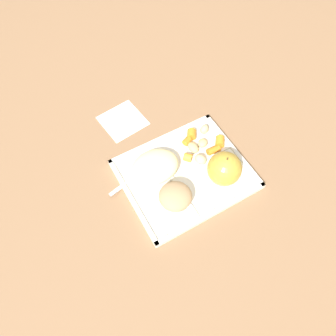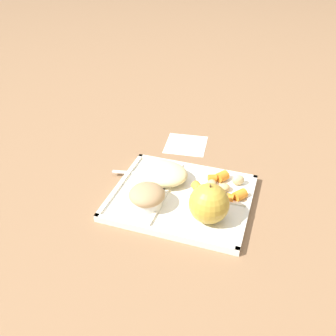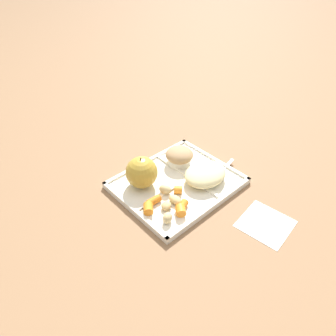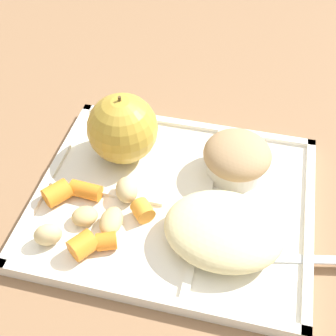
# 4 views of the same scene
# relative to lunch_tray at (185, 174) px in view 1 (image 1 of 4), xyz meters

# --- Properties ---
(ground) EXTENTS (6.00, 6.00, 0.00)m
(ground) POSITION_rel_lunch_tray_xyz_m (0.00, 0.00, -0.01)
(ground) COLOR #846042
(lunch_tray) EXTENTS (0.31, 0.26, 0.02)m
(lunch_tray) POSITION_rel_lunch_tray_xyz_m (0.00, 0.00, 0.00)
(lunch_tray) COLOR silver
(lunch_tray) RESTS_ON ground
(green_apple) EXTENTS (0.09, 0.09, 0.09)m
(green_apple) POSITION_rel_lunch_tray_xyz_m (-0.08, 0.06, 0.05)
(green_apple) COLOR #B79333
(green_apple) RESTS_ON lunch_tray
(bran_muffin) EXTENTS (0.08, 0.08, 0.05)m
(bran_muffin) POSITION_rel_lunch_tray_xyz_m (0.06, 0.06, 0.03)
(bran_muffin) COLOR silver
(bran_muffin) RESTS_ON lunch_tray
(carrot_slice_edge) EXTENTS (0.03, 0.03, 0.02)m
(carrot_slice_edge) POSITION_rel_lunch_tray_xyz_m (-0.03, -0.03, 0.02)
(carrot_slice_edge) COLOR orange
(carrot_slice_edge) RESTS_ON lunch_tray
(carrot_slice_tilted) EXTENTS (0.04, 0.02, 0.02)m
(carrot_slice_tilted) POSITION_rel_lunch_tray_xyz_m (-0.10, -0.02, 0.01)
(carrot_slice_tilted) COLOR orange
(carrot_slice_tilted) RESTS_ON lunch_tray
(carrot_slice_near_corner) EXTENTS (0.04, 0.04, 0.02)m
(carrot_slice_near_corner) POSITION_rel_lunch_tray_xyz_m (-0.13, -0.03, 0.02)
(carrot_slice_near_corner) COLOR orange
(carrot_slice_near_corner) RESTS_ON lunch_tray
(carrot_slice_back) EXTENTS (0.03, 0.03, 0.02)m
(carrot_slice_back) POSITION_rel_lunch_tray_xyz_m (-0.05, -0.08, 0.01)
(carrot_slice_back) COLOR orange
(carrot_slice_back) RESTS_ON lunch_tray
(carrot_slice_center) EXTENTS (0.03, 0.03, 0.02)m
(carrot_slice_center) POSITION_rel_lunch_tray_xyz_m (-0.08, -0.09, 0.02)
(carrot_slice_center) COLOR orange
(carrot_slice_center) RESTS_ON lunch_tray
(potato_chunk_small) EXTENTS (0.04, 0.04, 0.02)m
(potato_chunk_small) POSITION_rel_lunch_tray_xyz_m (-0.09, -0.05, 0.01)
(potato_chunk_small) COLOR tan
(potato_chunk_small) RESTS_ON lunch_tray
(potato_chunk_wedge) EXTENTS (0.03, 0.04, 0.02)m
(potato_chunk_wedge) POSITION_rel_lunch_tray_xyz_m (-0.06, -0.05, 0.01)
(potato_chunk_wedge) COLOR tan
(potato_chunk_wedge) RESTS_ON lunch_tray
(potato_chunk_large) EXTENTS (0.04, 0.03, 0.03)m
(potato_chunk_large) POSITION_rel_lunch_tray_xyz_m (-0.11, -0.09, 0.02)
(potato_chunk_large) COLOR tan
(potato_chunk_large) RESTS_ON lunch_tray
(potato_chunk_golden) EXTENTS (0.04, 0.04, 0.03)m
(potato_chunk_golden) POSITION_rel_lunch_tray_xyz_m (-0.05, -0.01, 0.02)
(potato_chunk_golden) COLOR tan
(potato_chunk_golden) RESTS_ON lunch_tray
(egg_noodle_pile) EXTENTS (0.12, 0.10, 0.04)m
(egg_noodle_pile) POSITION_rel_lunch_tray_xyz_m (0.06, -0.04, 0.03)
(egg_noodle_pile) COLOR beige
(egg_noodle_pile) RESTS_ON lunch_tray
(meatball_side) EXTENTS (0.04, 0.04, 0.04)m
(meatball_side) POSITION_rel_lunch_tray_xyz_m (0.08, -0.02, 0.02)
(meatball_side) COLOR brown
(meatball_side) RESTS_ON lunch_tray
(meatball_front) EXTENTS (0.03, 0.03, 0.03)m
(meatball_front) POSITION_rel_lunch_tray_xyz_m (0.05, -0.03, 0.02)
(meatball_front) COLOR brown
(meatball_front) RESTS_ON lunch_tray
(plastic_fork) EXTENTS (0.15, 0.05, 0.00)m
(plastic_fork) POSITION_rel_lunch_tray_xyz_m (0.11, -0.06, 0.01)
(plastic_fork) COLOR silver
(plastic_fork) RESTS_ON lunch_tray
(paper_napkin) EXTENTS (0.13, 0.13, 0.00)m
(paper_napkin) POSITION_rel_lunch_tray_xyz_m (0.06, -0.24, -0.01)
(paper_napkin) COLOR white
(paper_napkin) RESTS_ON ground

